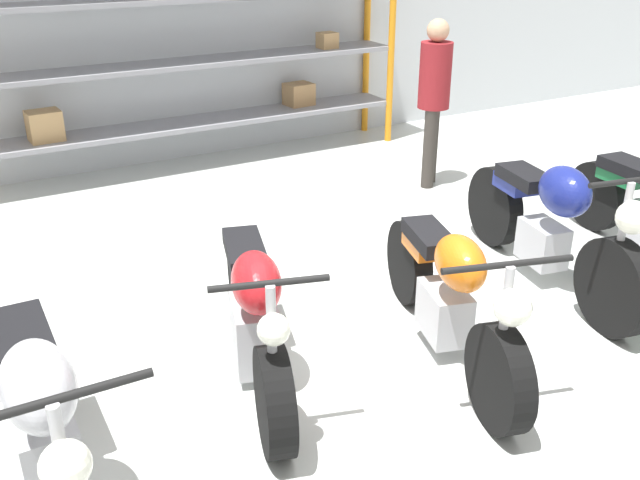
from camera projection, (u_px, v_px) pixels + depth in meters
ground_plane at (351, 363)px, 4.51m from camera, size 30.00×30.00×0.00m
shelving_rack at (187, 33)px, 7.55m from camera, size 4.91×0.63×2.90m
motorcycle_silver at (44, 423)px, 3.26m from camera, size 0.73×2.07×1.05m
motorcycle_red at (255, 314)px, 4.26m from camera, size 0.83×1.95×0.98m
motorcycle_orange at (450, 295)px, 4.43m from camera, size 0.89×2.02×0.99m
motorcycle_blue at (552, 224)px, 5.30m from camera, size 0.70×2.19×1.09m
person_near_rack at (434, 90)px, 7.14m from camera, size 0.45×0.45×1.69m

